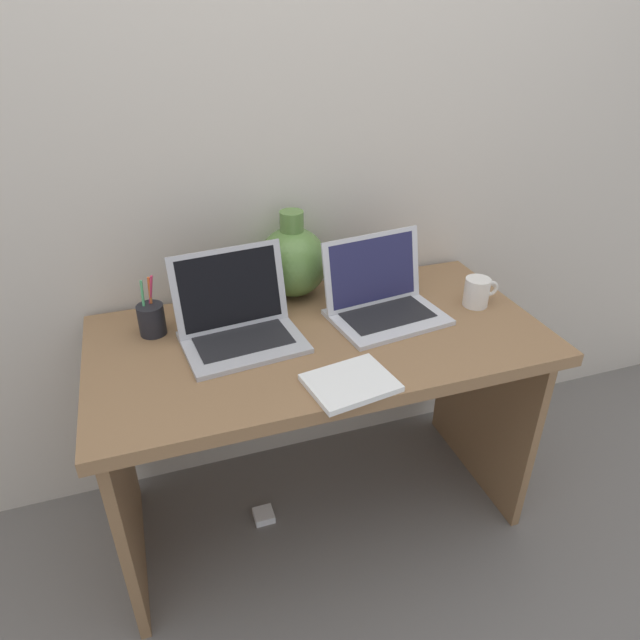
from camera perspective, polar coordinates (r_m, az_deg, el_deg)
The scene contains 10 objects.
ground_plane at distance 2.17m, azimuth 0.00°, elevation -18.76°, with size 6.00×6.00×0.00m, color slate.
back_wall at distance 1.85m, azimuth -3.96°, elevation 16.41°, with size 4.40×0.04×2.40m, color beige.
desk at distance 1.77m, azimuth 0.00°, elevation -6.23°, with size 1.36×0.69×0.76m.
laptop_left at distance 1.65m, azimuth -8.49°, elevation 0.27°, with size 0.36×0.30×0.26m.
laptop_right at distance 1.77m, azimuth 6.22°, elevation 2.52°, with size 0.37×0.30×0.24m.
green_vase at distance 1.86m, azimuth -2.80°, elevation 6.07°, with size 0.23×0.23×0.29m.
notebook_stack at distance 1.46m, azimuth 3.14°, elevation -6.45°, with size 0.22×0.18×0.02m, color white.
coffee_mug at distance 1.89m, azimuth 15.80°, elevation 2.78°, with size 0.12×0.08×0.10m.
pen_cup at distance 1.73m, azimuth -16.86°, elevation 0.12°, with size 0.08×0.08×0.19m.
power_brick at distance 2.14m, azimuth -5.78°, elevation -19.27°, with size 0.07×0.07×0.03m, color white.
Camera 1 is at (-0.46, -1.35, 1.64)m, focal length 31.28 mm.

